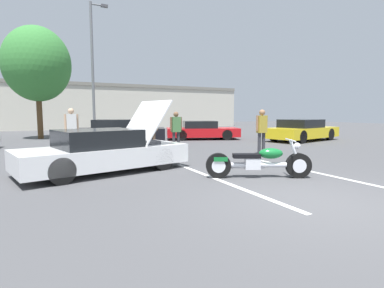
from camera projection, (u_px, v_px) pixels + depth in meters
The scene contains 15 objects.
ground_plane at pixel (313, 201), 5.33m from camera, with size 80.00×80.00×0.00m, color #474749.
parking_stripe_foreground at pixel (223, 181), 6.83m from camera, with size 0.12×4.99×0.01m, color white.
parking_stripe_middle at pixel (309, 171), 8.04m from camera, with size 0.12×4.99×0.01m, color white.
far_building at pixel (90, 105), 30.01m from camera, with size 32.00×4.20×4.40m.
light_pole at pixel (94, 64), 20.19m from camera, with size 1.21×0.28×8.88m.
tree_background at pixel (37, 64), 17.68m from camera, with size 3.81×3.81×6.62m.
motorcycle at pixel (258, 162), 7.20m from camera, with size 2.34×1.29×0.93m.
show_car_hood_open at pixel (105, 151), 7.95m from camera, with size 4.59×2.71×1.92m.
parked_car_right_row at pixel (302, 130), 16.78m from camera, with size 4.96×2.86×1.20m.
parked_car_mid_right_row at pixel (202, 131), 17.69m from camera, with size 4.55×3.08×1.09m.
parked_car_mid_left_row at pixel (118, 133), 14.59m from camera, with size 4.74×3.12×1.24m.
spectator_near_motorcycle at pixel (151, 128), 11.56m from camera, with size 0.52×0.22×1.67m.
spectator_by_show_car at pixel (72, 126), 11.64m from camera, with size 0.52×0.23×1.74m.
spectator_midground at pixel (262, 128), 11.21m from camera, with size 0.52×0.22×1.69m.
spectator_far_lot at pixel (176, 128), 12.21m from camera, with size 0.52×0.21×1.61m.
Camera 1 is at (-4.25, -3.69, 1.57)m, focal length 28.00 mm.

